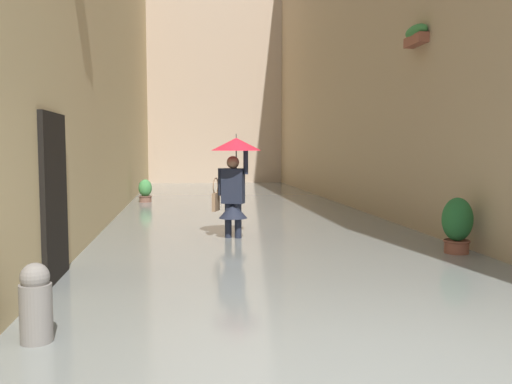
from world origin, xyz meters
TOP-DOWN VIEW (x-y plane):
  - ground_plane at (0.00, -10.33)m, footprint 60.00×60.00m
  - flood_water at (0.00, -10.33)m, footprint 6.75×26.67m
  - building_facade_right at (3.87, -10.33)m, footprint 2.04×24.67m
  - building_facade_far at (0.00, -21.57)m, footprint 9.55×1.80m
  - person_wading at (0.55, -5.85)m, footprint 0.88×0.88m
  - potted_plant_near_right at (2.54, -12.42)m, footprint 0.39×0.39m
  - potted_plant_near_left at (-2.64, -4.04)m, footprint 0.45×0.45m
  - mooring_bollard at (2.62, -1.00)m, footprint 0.26×0.26m

SIDE VIEW (x-z plane):
  - ground_plane at x=0.00m, z-range 0.00..0.00m
  - flood_water at x=0.00m, z-range 0.00..0.21m
  - mooring_bollard at x=2.62m, z-range 0.00..0.86m
  - potted_plant_near_right at x=2.54m, z-range 0.02..0.88m
  - potted_plant_near_left at x=-2.64m, z-range 0.05..1.09m
  - person_wading at x=0.55m, z-range 0.34..2.37m
  - building_facade_right at x=3.87m, z-range 0.00..10.56m
  - building_facade_far at x=0.00m, z-range 0.00..12.26m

